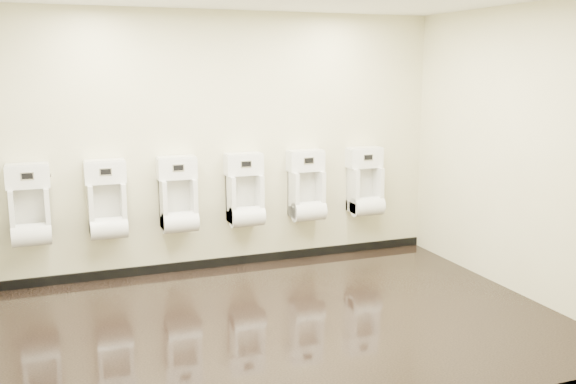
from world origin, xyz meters
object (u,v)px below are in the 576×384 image
at_px(urinal_0, 30,211).
at_px(urinal_5, 365,187).
at_px(urinal_4, 307,191).
at_px(urinal_3, 245,195).
at_px(urinal_2, 178,200).
at_px(urinal_1, 107,205).

relative_size(urinal_0, urinal_5, 1.00).
distance_m(urinal_0, urinal_4, 2.93).
distance_m(urinal_3, urinal_4, 0.73).
height_order(urinal_3, urinal_4, same).
xyz_separation_m(urinal_2, urinal_5, (2.21, 0.00, 0.00)).
bearing_deg(urinal_3, urinal_2, 180.00).
relative_size(urinal_1, urinal_5, 1.00).
distance_m(urinal_1, urinal_4, 2.20).
distance_m(urinal_1, urinal_2, 0.73).
bearing_deg(urinal_5, urinal_4, 180.00).
distance_m(urinal_0, urinal_5, 3.67).
xyz_separation_m(urinal_1, urinal_2, (0.73, 0.00, 0.00)).
xyz_separation_m(urinal_4, urinal_5, (0.75, 0.00, 0.00)).
bearing_deg(urinal_1, urinal_2, 0.00).
xyz_separation_m(urinal_2, urinal_3, (0.74, 0.00, 0.00)).
bearing_deg(urinal_3, urinal_1, 180.00).
height_order(urinal_2, urinal_5, same).
relative_size(urinal_0, urinal_1, 1.00).
xyz_separation_m(urinal_0, urinal_3, (2.20, 0.00, 0.00)).
xyz_separation_m(urinal_3, urinal_5, (1.48, 0.00, 0.00)).
xyz_separation_m(urinal_1, urinal_3, (1.47, 0.00, 0.00)).
distance_m(urinal_0, urinal_2, 1.46).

